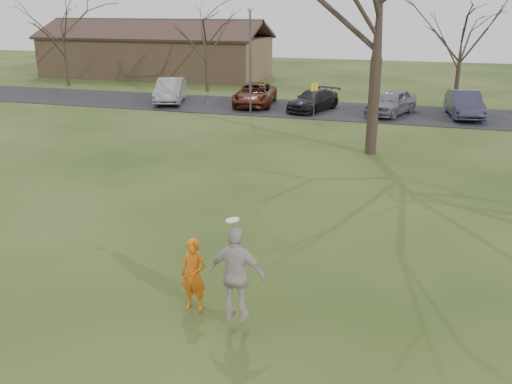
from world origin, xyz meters
TOP-DOWN VIEW (x-y plane):
  - ground at (0.00, 0.00)m, footprint 120.00×120.00m
  - parking_strip at (0.00, 25.00)m, footprint 62.00×6.50m
  - player_defender at (-0.24, 0.21)m, footprint 0.63×0.45m
  - car_1 at (-12.37, 24.77)m, footprint 3.09×5.12m
  - car_2 at (-6.58, 25.30)m, footprint 3.03×5.39m
  - car_3 at (-2.54, 24.54)m, footprint 3.05×4.71m
  - car_4 at (2.19, 24.57)m, footprint 3.15×4.73m
  - car_5 at (6.33, 25.00)m, footprint 2.22×4.80m
  - catching_play at (0.92, -0.33)m, footprint 1.18×0.50m
  - building at (-20.00, 38.00)m, footprint 20.60×8.50m
  - lamp_post at (-6.00, 22.50)m, footprint 0.34×0.34m
  - sign_yellow at (-2.00, 22.00)m, footprint 0.35×0.35m
  - small_tree_row at (4.38, 30.06)m, footprint 55.00×5.90m

SIDE VIEW (x-z plane):
  - ground at x=0.00m, z-range 0.00..0.00m
  - parking_strip at x=0.00m, z-range 0.00..0.04m
  - car_3 at x=-2.54m, z-range 0.04..1.31m
  - car_2 at x=-6.58m, z-range 0.04..1.46m
  - car_4 at x=2.19m, z-range 0.04..1.54m
  - car_5 at x=6.33m, z-range 0.04..1.56m
  - player_defender at x=-0.24m, z-range 0.00..1.63m
  - car_1 at x=-12.37m, z-range 0.04..1.63m
  - catching_play at x=0.92m, z-range 0.14..2.36m
  - sign_yellow at x=-2.00m, z-range 0.41..2.49m
  - building at x=-20.00m, z-range -0.64..4.50m
  - small_tree_row at x=4.38m, z-range -0.36..8.14m
  - lamp_post at x=-6.00m, z-range 0.83..7.10m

